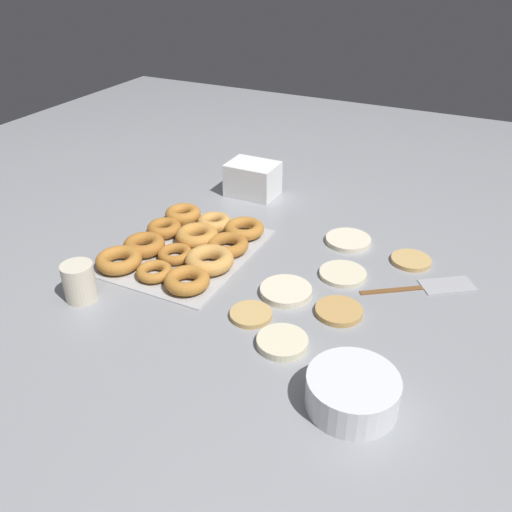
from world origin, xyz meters
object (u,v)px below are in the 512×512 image
pancake_0 (411,260)px  spatula (435,286)px  paper_cup (79,282)px  pancake_4 (343,274)px  pancake_1 (339,311)px  pancake_2 (286,291)px  pancake_6 (282,342)px  pancake_5 (348,240)px  batter_bowl (352,392)px  container_stack (253,179)px  pancake_3 (250,314)px  donut_tray (187,245)px

pancake_0 → spatula: pancake_0 is taller
paper_cup → spatula: size_ratio=0.35×
pancake_0 → pancake_4: 0.18m
pancake_1 → pancake_2: (-0.02, -0.13, 0.00)m
pancake_2 → pancake_6: size_ratio=1.14×
pancake_1 → pancake_6: (0.14, -0.06, 0.00)m
pancake_1 → pancake_5: (-0.30, -0.08, 0.00)m
spatula → batter_bowl: bearing=-133.3°
pancake_0 → pancake_5: bearing=-98.9°
pancake_2 → pancake_6: bearing=21.3°
container_stack → pancake_1: bearing=43.3°
spatula → pancake_1: bearing=-165.6°
pancake_5 → batter_bowl: batter_bowl is taller
pancake_0 → pancake_3: bearing=-34.7°
pancake_2 → pancake_6: (0.16, 0.06, 0.00)m
pancake_6 → paper_cup: 0.46m
pancake_5 → pancake_6: size_ratio=1.15×
pancake_6 → batter_bowl: batter_bowl is taller
pancake_4 → pancake_2: bearing=-35.2°
pancake_3 → spatula: 0.43m
pancake_3 → batter_bowl: bearing=61.4°
batter_bowl → spatula: batter_bowl is taller
pancake_4 → pancake_5: pancake_5 is taller
pancake_1 → batter_bowl: bearing=23.4°
pancake_1 → container_stack: container_stack is taller
pancake_0 → spatula: bearing=41.7°
pancake_1 → paper_cup: 0.55m
pancake_4 → paper_cup: paper_cup is taller
batter_bowl → spatula: (-0.42, 0.06, -0.03)m
pancake_3 → pancake_2: bearing=162.1°
pancake_0 → pancake_6: bearing=-20.3°
pancake_5 → spatula: pancake_5 is taller
container_stack → spatula: bearing=65.8°
pancake_3 → pancake_5: bearing=167.6°
pancake_0 → donut_tray: bearing=-68.8°
pancake_6 → donut_tray: donut_tray is taller
container_stack → spatula: container_stack is taller
pancake_4 → batter_bowl: bearing=20.4°
donut_tray → container_stack: 0.38m
pancake_0 → pancake_1: (0.27, -0.09, 0.00)m
batter_bowl → pancake_6: bearing=-118.2°
container_stack → pancake_0: bearing=70.5°
pancake_1 → batter_bowl: 0.26m
pancake_2 → batter_bowl: (0.25, 0.23, 0.02)m
container_stack → paper_cup: bearing=-7.9°
pancake_0 → pancake_2: size_ratio=0.83×
pancake_4 → spatula: 0.21m
pancake_3 → donut_tray: bearing=-122.5°
pancake_0 → spatula: 0.11m
container_stack → spatula: size_ratio=0.61×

